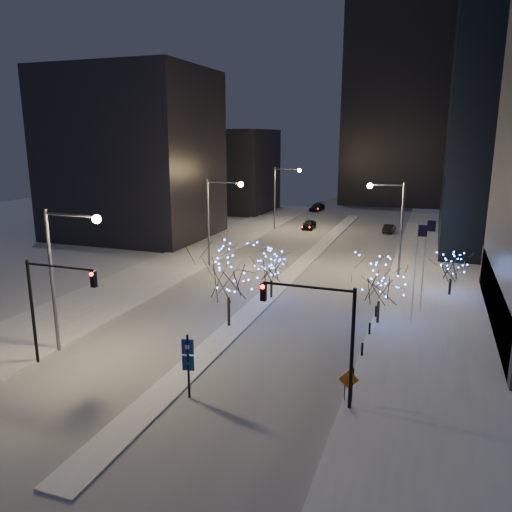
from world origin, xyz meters
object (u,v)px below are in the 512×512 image
at_px(holiday_tree_plaza_near, 380,281).
at_px(holiday_tree_median_near, 228,273).
at_px(traffic_signal_east, 324,325).
at_px(car_near, 309,225).
at_px(street_lamp_w_mid, 217,211).
at_px(traffic_signal_west, 50,297).
at_px(car_mid, 389,228).
at_px(holiday_tree_median_far, 272,267).
at_px(holiday_tree_plaza_far, 452,265).
at_px(construction_sign, 349,382).
at_px(wayfinding_sign, 188,360).
at_px(car_far, 317,207).
at_px(street_lamp_east, 393,216).
at_px(street_lamp_w_near, 63,262).
at_px(street_lamp_w_far, 281,189).

bearing_deg(holiday_tree_plaza_near, holiday_tree_median_near, -157.19).
bearing_deg(traffic_signal_east, car_near, 104.52).
bearing_deg(street_lamp_w_mid, traffic_signal_west, -88.94).
height_order(traffic_signal_west, car_mid, traffic_signal_west).
relative_size(traffic_signal_east, holiday_tree_plaza_near, 1.29).
distance_m(holiday_tree_median_near, holiday_tree_median_far, 8.08).
bearing_deg(holiday_tree_median_far, traffic_signal_east, -63.57).
height_order(holiday_tree_plaza_far, construction_sign, holiday_tree_plaza_far).
distance_m(holiday_tree_median_far, wayfinding_sign, 18.78).
xyz_separation_m(holiday_tree_median_near, construction_sign, (10.75, -8.37, -3.17)).
bearing_deg(traffic_signal_east, wayfinding_sign, -166.49).
distance_m(car_far, holiday_tree_median_near, 65.25).
height_order(traffic_signal_west, construction_sign, traffic_signal_west).
bearing_deg(traffic_signal_west, street_lamp_east, 58.31).
bearing_deg(holiday_tree_median_far, car_far, 98.65).
relative_size(holiday_tree_median_near, construction_sign, 3.59).
bearing_deg(holiday_tree_median_near, street_lamp_w_near, -136.42).
distance_m(wayfinding_sign, construction_sign, 9.09).
bearing_deg(construction_sign, car_far, 93.18).
height_order(street_lamp_w_far, traffic_signal_west, street_lamp_w_far).
height_order(car_near, construction_sign, construction_sign).
xyz_separation_m(traffic_signal_east, wayfinding_sign, (-7.32, -1.76, -2.38)).
relative_size(traffic_signal_west, wayfinding_sign, 1.81).
relative_size(traffic_signal_west, car_near, 1.60).
bearing_deg(holiday_tree_plaza_far, wayfinding_sign, -119.80).
bearing_deg(street_lamp_w_mid, street_lamp_w_far, 90.00).
xyz_separation_m(street_lamp_w_mid, holiday_tree_median_near, (8.49, -16.92, -2.05)).
relative_size(street_lamp_w_near, street_lamp_w_far, 1.00).
bearing_deg(car_near, holiday_tree_plaza_near, -69.10).
bearing_deg(construction_sign, traffic_signal_east, -163.24).
bearing_deg(holiday_tree_plaza_far, car_near, 125.17).
height_order(traffic_signal_west, car_near, traffic_signal_west).
relative_size(holiday_tree_median_near, holiday_tree_median_far, 1.54).
height_order(street_lamp_w_far, construction_sign, street_lamp_w_far).
distance_m(street_lamp_east, holiday_tree_plaza_far, 8.87).
height_order(traffic_signal_east, holiday_tree_median_near, traffic_signal_east).
relative_size(traffic_signal_east, holiday_tree_median_far, 1.60).
relative_size(holiday_tree_median_far, holiday_tree_plaza_far, 0.94).
height_order(car_near, holiday_tree_plaza_near, holiday_tree_plaza_near).
distance_m(car_far, holiday_tree_plaza_near, 62.97).
distance_m(street_lamp_w_far, car_mid, 18.02).
height_order(street_lamp_w_far, holiday_tree_plaza_near, street_lamp_w_far).
bearing_deg(street_lamp_w_near, holiday_tree_plaza_far, 41.90).
relative_size(street_lamp_w_far, street_lamp_east, 1.00).
bearing_deg(holiday_tree_median_far, holiday_tree_plaza_far, 22.48).
xyz_separation_m(traffic_signal_east, construction_sign, (1.36, 0.72, -3.48)).
bearing_deg(holiday_tree_plaza_far, traffic_signal_west, -135.08).
bearing_deg(traffic_signal_west, traffic_signal_east, 3.29).
height_order(street_lamp_east, construction_sign, street_lamp_east).
xyz_separation_m(street_lamp_east, car_near, (-14.85, 23.93, -5.71)).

